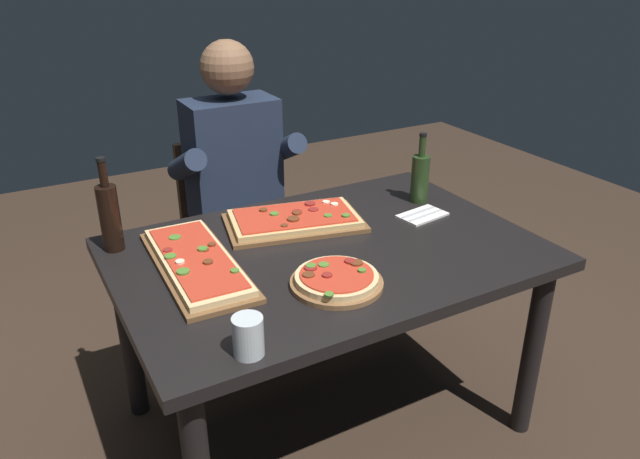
{
  "coord_description": "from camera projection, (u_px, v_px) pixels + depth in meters",
  "views": [
    {
      "loc": [
        -0.91,
        -1.58,
        1.67
      ],
      "look_at": [
        0.0,
        0.05,
        0.79
      ],
      "focal_mm": 34.1,
      "sensor_mm": 36.0,
      "label": 1
    }
  ],
  "objects": [
    {
      "name": "seated_diner",
      "position": [
        238.0,
        182.0,
        2.62
      ],
      "size": [
        0.53,
        0.41,
        1.33
      ],
      "color": "#23232D",
      "rests_on": "ground_plane"
    },
    {
      "name": "oil_bottle_amber",
      "position": [
        110.0,
        216.0,
        1.99
      ],
      "size": [
        0.07,
        0.07,
        0.32
      ],
      "color": "black",
      "rests_on": "dining_table"
    },
    {
      "name": "dining_table",
      "position": [
        327.0,
        273.0,
        2.09
      ],
      "size": [
        1.4,
        0.96,
        0.74
      ],
      "color": "black",
      "rests_on": "ground_plane"
    },
    {
      "name": "tumbler_near_camera",
      "position": [
        248.0,
        338.0,
        1.5
      ],
      "size": [
        0.08,
        0.08,
        0.11
      ],
      "color": "silver",
      "rests_on": "dining_table"
    },
    {
      "name": "pizza_round_far",
      "position": [
        337.0,
        280.0,
        1.82
      ],
      "size": [
        0.28,
        0.28,
        0.05
      ],
      "color": "brown",
      "rests_on": "dining_table"
    },
    {
      "name": "diner_chair",
      "position": [
        231.0,
        225.0,
        2.82
      ],
      "size": [
        0.44,
        0.44,
        0.87
      ],
      "color": "#3D2B1E",
      "rests_on": "ground_plane"
    },
    {
      "name": "wine_bottle_dark",
      "position": [
        420.0,
        177.0,
        2.38
      ],
      "size": [
        0.07,
        0.07,
        0.28
      ],
      "color": "#233819",
      "rests_on": "dining_table"
    },
    {
      "name": "ground_plane",
      "position": [
        326.0,
        418.0,
        2.36
      ],
      "size": [
        6.4,
        6.4,
        0.0
      ],
      "primitive_type": "plane",
      "color": "#38281E"
    },
    {
      "name": "pizza_rectangular_front",
      "position": [
        294.0,
        220.0,
        2.21
      ],
      "size": [
        0.54,
        0.39,
        0.05
      ],
      "color": "brown",
      "rests_on": "dining_table"
    },
    {
      "name": "napkin_cutlery_set",
      "position": [
        422.0,
        215.0,
        2.29
      ],
      "size": [
        0.19,
        0.14,
        0.01
      ],
      "color": "white",
      "rests_on": "dining_table"
    },
    {
      "name": "pizza_rectangular_left",
      "position": [
        197.0,
        262.0,
        1.92
      ],
      "size": [
        0.25,
        0.6,
        0.05
      ],
      "color": "brown",
      "rests_on": "dining_table"
    }
  ]
}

